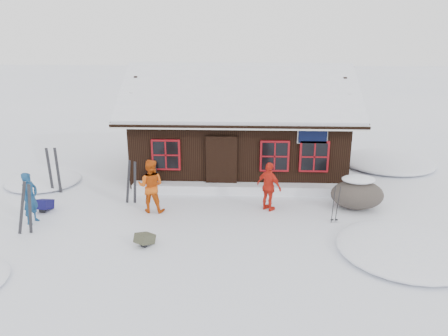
{
  "coord_description": "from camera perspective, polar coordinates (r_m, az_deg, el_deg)",
  "views": [
    {
      "loc": [
        1.64,
        -12.56,
        5.68
      ],
      "look_at": [
        1.05,
        1.12,
        1.3
      ],
      "focal_mm": 35.0,
      "sensor_mm": 36.0,
      "label": 1
    }
  ],
  "objects": [
    {
      "name": "ground",
      "position": [
        13.88,
        -4.56,
        -6.47
      ],
      "size": [
        120.0,
        120.0,
        0.0
      ],
      "primitive_type": "plane",
      "color": "white",
      "rests_on": "ground"
    },
    {
      "name": "mountain_hut",
      "position": [
        18.01,
        1.97,
        4.56
      ],
      "size": [
        8.9,
        6.09,
        4.42
      ],
      "color": "black",
      "rests_on": "ground"
    },
    {
      "name": "snow_drift",
      "position": [
        15.8,
        1.81,
        -2.66
      ],
      "size": [
        7.6,
        0.6,
        0.35
      ],
      "primitive_type": "cube",
      "color": "white",
      "rests_on": "ground"
    },
    {
      "name": "snow_mounds",
      "position": [
        15.5,
        2.35,
        -3.77
      ],
      "size": [
        20.6,
        13.2,
        0.48
      ],
      "color": "white",
      "rests_on": "ground"
    },
    {
      "name": "skier_teal",
      "position": [
        14.45,
        -23.99,
        -3.6
      ],
      "size": [
        0.52,
        0.66,
        1.6
      ],
      "primitive_type": "imported",
      "rotation": [
        0.0,
        0.0,
        1.32
      ],
      "color": "navy",
      "rests_on": "ground"
    },
    {
      "name": "skier_orange_left",
      "position": [
        14.18,
        -9.55,
        -2.31
      ],
      "size": [
        0.89,
        0.72,
        1.75
      ],
      "primitive_type": "imported",
      "rotation": [
        0.0,
        0.0,
        3.08
      ],
      "color": "#C94E0E",
      "rests_on": "ground"
    },
    {
      "name": "skier_orange_right",
      "position": [
        14.17,
        5.9,
        -2.44
      ],
      "size": [
        0.97,
        0.93,
        1.62
      ],
      "primitive_type": "imported",
      "rotation": [
        0.0,
        0.0,
        2.41
      ],
      "color": "red",
      "rests_on": "ground"
    },
    {
      "name": "skier_crouched",
      "position": [
        15.95,
        -9.15,
        -1.37
      ],
      "size": [
        0.54,
        0.38,
        1.04
      ],
      "primitive_type": "imported",
      "rotation": [
        0.0,
        0.0,
        0.1
      ],
      "color": "black",
      "rests_on": "ground"
    },
    {
      "name": "boulder",
      "position": [
        15.01,
        17.0,
        -3.22
      ],
      "size": [
        1.72,
        1.29,
        1.0
      ],
      "color": "#4C433C",
      "rests_on": "ground"
    },
    {
      "name": "ski_pair_left",
      "position": [
        13.69,
        -24.45,
        -4.9
      ],
      "size": [
        0.66,
        0.27,
        1.65
      ],
      "rotation": [
        0.0,
        0.0,
        -0.25
      ],
      "color": "black",
      "rests_on": "ground"
    },
    {
      "name": "ski_pair_mid",
      "position": [
        16.76,
        -21.34,
        -0.38
      ],
      "size": [
        0.43,
        0.08,
        1.73
      ],
      "rotation": [
        0.0,
        0.0,
        0.09
      ],
      "color": "black",
      "rests_on": "ground"
    },
    {
      "name": "ski_pair_right",
      "position": [
        15.01,
        -11.98,
        -1.9
      ],
      "size": [
        0.49,
        0.21,
        1.57
      ],
      "rotation": [
        0.0,
        0.0,
        -0.32
      ],
      "color": "black",
      "rests_on": "ground"
    },
    {
      "name": "ski_poles",
      "position": [
        13.73,
        14.36,
        -4.68
      ],
      "size": [
        0.22,
        0.11,
        1.23
      ],
      "color": "black",
      "rests_on": "ground"
    },
    {
      "name": "backpack_blue",
      "position": [
        15.43,
        -22.43,
        -4.66
      ],
      "size": [
        0.47,
        0.6,
        0.31
      ],
      "primitive_type": "cube",
      "rotation": [
        0.0,
        0.0,
        -0.08
      ],
      "color": "#121046",
      "rests_on": "ground"
    },
    {
      "name": "backpack_olive",
      "position": [
        12.32,
        -10.3,
        -9.32
      ],
      "size": [
        0.57,
        0.61,
        0.27
      ],
      "primitive_type": "cube",
      "rotation": [
        0.0,
        0.0,
        -0.54
      ],
      "color": "#3D3E2C",
      "rests_on": "ground"
    }
  ]
}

